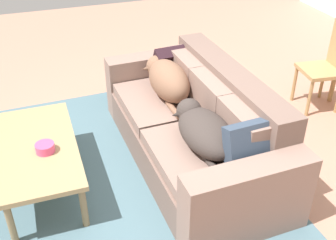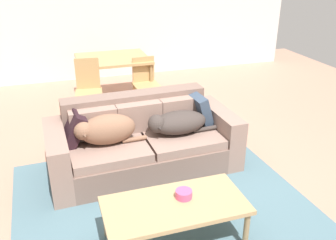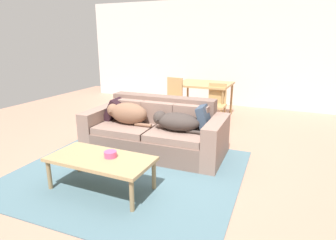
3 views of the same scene
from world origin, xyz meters
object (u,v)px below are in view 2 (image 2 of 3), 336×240
dog_on_left_cushion (105,130)px  coffee_table (175,208)px  couch (142,142)px  dining_table (113,62)px  throw_pillow_by_left_arm (73,128)px  throw_pillow_by_right_arm (200,110)px  bowl_on_coffee_table (184,194)px  dog_on_right_cushion (176,123)px  dining_chair_near_right (145,81)px  dining_chair_near_left (88,87)px

dog_on_left_cushion → coffee_table: (0.39, -1.22, -0.24)m
couch → dining_table: (0.07, 2.27, 0.38)m
throw_pillow_by_left_arm → throw_pillow_by_right_arm: bearing=2.1°
bowl_on_coffee_table → dog_on_right_cushion: bearing=74.0°
throw_pillow_by_left_arm → dining_table: (0.84, 2.24, 0.10)m
throw_pillow_by_right_arm → coffee_table: throw_pillow_by_right_arm is taller
dog_on_right_cushion → bowl_on_coffee_table: (-0.33, -1.17, -0.12)m
throw_pillow_by_right_arm → dining_chair_near_right: 1.69m
dining_chair_near_left → dining_chair_near_right: dining_chair_near_left is taller
dog_on_right_cushion → bowl_on_coffee_table: bearing=-108.1°
throw_pillow_by_left_arm → dining_table: bearing=69.5°
throw_pillow_by_left_arm → throw_pillow_by_right_arm: throw_pillow_by_right_arm is taller
dining_table → dining_chair_near_left: (-0.49, -0.62, -0.19)m
coffee_table → throw_pillow_by_right_arm: bearing=60.3°
dining_chair_near_left → throw_pillow_by_left_arm: bearing=-95.0°
dining_table → coffee_table: bearing=-91.9°
dog_on_right_cushion → dining_chair_near_left: dining_chair_near_left is taller
dog_on_left_cushion → dining_table: bearing=75.8°
dog_on_left_cushion → dining_chair_near_right: bearing=61.3°
dog_on_left_cushion → throw_pillow_by_left_arm: throw_pillow_by_left_arm is taller
dining_table → dining_chair_near_right: dining_chair_near_right is taller
dog_on_left_cushion → bowl_on_coffee_table: 1.27m
throw_pillow_by_right_arm → dining_table: (-0.69, 2.18, 0.09)m
dining_chair_near_left → dining_chair_near_right: 0.92m
couch → coffee_table: size_ratio=1.79×
throw_pillow_by_right_arm → dining_chair_near_left: 1.96m
throw_pillow_by_right_arm → coffee_table: 1.66m
dining_chair_near_right → dog_on_right_cushion: bearing=-94.7°
couch → dining_chair_near_right: bearing=72.1°
dog_on_right_cushion → dining_table: bearing=95.4°
throw_pillow_by_right_arm → couch: bearing=-173.5°
dog_on_left_cushion → dog_on_right_cushion: 0.83m
coffee_table → dining_chair_near_right: bearing=80.0°
couch → coffee_table: (-0.05, -1.34, 0.05)m
dog_on_left_cushion → throw_pillow_by_left_arm: (-0.33, 0.15, -0.01)m
couch → throw_pillow_by_right_arm: (0.76, 0.09, 0.29)m
bowl_on_coffee_table → dining_chair_near_left: dining_chair_near_left is taller
throw_pillow_by_left_arm → bowl_on_coffee_table: 1.55m
dog_on_left_cushion → dining_chair_near_left: 1.77m
dog_on_left_cushion → dining_chair_near_left: bearing=87.3°
dining_chair_near_left → dining_chair_near_right: (0.92, 0.10, -0.03)m
dining_table → dining_chair_near_left: bearing=-128.6°
bowl_on_coffee_table → dining_table: bearing=89.7°
dog_on_left_cushion → coffee_table: size_ratio=0.64×
bowl_on_coffee_table → dining_chair_near_left: bearing=99.2°
couch → throw_pillow_by_right_arm: bearing=4.4°
coffee_table → bowl_on_coffee_table: bearing=30.3°
coffee_table → dog_on_left_cushion: bearing=107.7°
dining_table → dining_chair_near_left: size_ratio=1.27×
bowl_on_coffee_table → dining_table: (0.02, 3.55, 0.25)m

